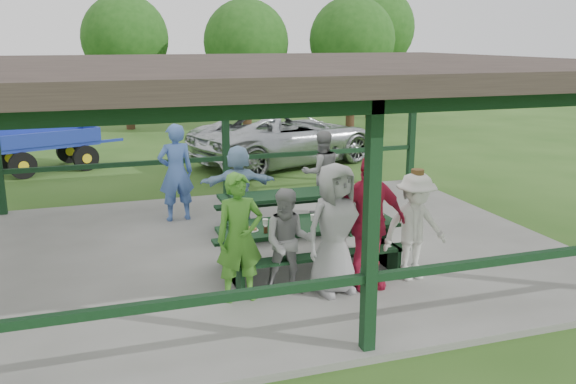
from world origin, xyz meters
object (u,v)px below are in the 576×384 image
object	(u,v)px
picnic_table_near	(309,241)
picnic_table_far	(286,208)
spectator_lblue	(238,185)
spectator_blue	(176,172)
pickup_truck	(287,137)
farm_trailer	(47,148)
contestant_white_fedora	(415,227)
contestant_red	(368,222)
spectator_grey	(321,172)
contestant_grey_mid	(335,229)
contestant_green	(240,238)
contestant_grey_left	(289,242)

from	to	relation	value
picnic_table_near	picnic_table_far	world-z (taller)	same
spectator_lblue	spectator_blue	world-z (taller)	spectator_blue
spectator_blue	pickup_truck	distance (m)	6.57
spectator_lblue	farm_trailer	distance (m)	8.14
spectator_blue	farm_trailer	bearing A→B (deg)	-71.77
picnic_table_near	pickup_truck	xyz separation A→B (m)	(2.44, 8.63, 0.23)
contestant_white_fedora	farm_trailer	xyz separation A→B (m)	(-5.76, 10.69, -0.30)
contestant_red	spectator_lblue	distance (m)	3.75
spectator_blue	contestant_red	bearing A→B (deg)	111.43
contestant_red	spectator_grey	size ratio (longest dim) A/B	1.14
contestant_grey_mid	spectator_blue	xyz separation A→B (m)	(-1.64, 4.36, 0.03)
picnic_table_far	contestant_grey_mid	xyz separation A→B (m)	(-0.21, -2.92, 0.48)
spectator_grey	contestant_grey_mid	bearing A→B (deg)	71.66
picnic_table_near	pickup_truck	world-z (taller)	pickup_truck
contestant_white_fedora	spectator_grey	xyz separation A→B (m)	(-0.03, 3.82, 0.04)
contestant_red	spectator_grey	distance (m)	3.95
contestant_grey_mid	spectator_blue	bearing A→B (deg)	99.75
picnic_table_far	contestant_green	xyz separation A→B (m)	(-1.56, -2.75, 0.44)
picnic_table_far	contestant_green	bearing A→B (deg)	-119.56
picnic_table_near	contestant_green	xyz separation A→B (m)	(-1.29, -0.75, 0.43)
contestant_green	contestant_red	size ratio (longest dim) A/B	0.91
contestant_red	spectator_lblue	xyz separation A→B (m)	(-1.06, 3.59, -0.20)
contestant_grey_left	contestant_white_fedora	distance (m)	1.98
contestant_white_fedora	spectator_blue	xyz separation A→B (m)	(-2.97, 4.27, 0.15)
spectator_grey	contestant_green	bearing A→B (deg)	54.70
contestant_grey_mid	spectator_grey	size ratio (longest dim) A/B	1.09
contestant_green	spectator_blue	size ratio (longest dim) A/B	0.93
contestant_white_fedora	spectator_blue	size ratio (longest dim) A/B	0.87
picnic_table_far	pickup_truck	size ratio (longest dim) A/B	0.43
contestant_grey_mid	spectator_lblue	world-z (taller)	contestant_grey_mid
contestant_grey_left	pickup_truck	xyz separation A→B (m)	(3.02, 9.38, -0.07)
picnic_table_near	spectator_grey	size ratio (longest dim) A/B	1.63
spectator_lblue	spectator_blue	xyz separation A→B (m)	(-1.11, 0.73, 0.18)
picnic_table_near	pickup_truck	bearing A→B (deg)	74.18
picnic_table_far	contestant_white_fedora	bearing A→B (deg)	-68.28
picnic_table_near	contestant_red	size ratio (longest dim) A/B	1.42
picnic_table_near	contestant_grey_mid	xyz separation A→B (m)	(0.06, -0.92, 0.47)
picnic_table_far	spectator_lblue	world-z (taller)	spectator_lblue
picnic_table_far	spectator_blue	world-z (taller)	spectator_blue
picnic_table_near	contestant_grey_left	bearing A→B (deg)	-127.54
picnic_table_near	farm_trailer	distance (m)	10.78
farm_trailer	pickup_truck	bearing A→B (deg)	-29.94
picnic_table_near	picnic_table_far	size ratio (longest dim) A/B	1.14
contestant_red	farm_trailer	distance (m)	11.83
picnic_table_far	pickup_truck	bearing A→B (deg)	71.81
contestant_red	contestant_grey_mid	bearing A→B (deg)	-174.54
spectator_blue	picnic_table_far	bearing A→B (deg)	136.92
picnic_table_near	contestant_white_fedora	world-z (taller)	contestant_white_fedora
contestant_grey_left	spectator_blue	distance (m)	4.31
contestant_green	contestant_grey_left	size ratio (longest dim) A/B	1.18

